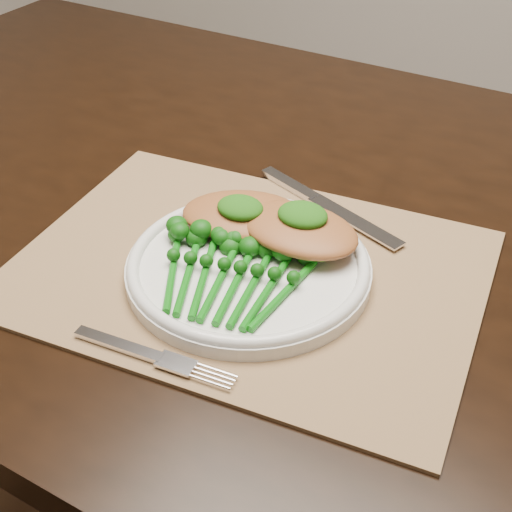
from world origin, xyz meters
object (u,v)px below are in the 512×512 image
at_px(placemat, 248,270).
at_px(broccolini_bundle, 227,283).
at_px(dinner_plate, 248,266).
at_px(dining_table, 273,404).
at_px(chicken_fillet_left, 244,215).

height_order(placemat, broccolini_bundle, broccolini_bundle).
xyz_separation_m(dinner_plate, broccolini_bundle, (-0.00, -0.04, 0.01)).
bearing_deg(dinner_plate, dining_table, 104.07).
bearing_deg(dining_table, chicken_fillet_left, -84.65).
xyz_separation_m(dinner_plate, chicken_fillet_left, (-0.04, 0.06, 0.02)).
relative_size(chicken_fillet_left, broccolini_bundle, 0.77).
bearing_deg(broccolini_bundle, placemat, 84.04).
distance_m(dining_table, chicken_fillet_left, 0.42).
distance_m(placemat, broccolini_bundle, 0.06).
xyz_separation_m(dining_table, broccolini_bundle, (0.04, -0.20, 0.40)).
height_order(dining_table, placemat, placemat).
xyz_separation_m(chicken_fillet_left, broccolini_bundle, (0.03, -0.10, -0.01)).
bearing_deg(dining_table, broccolini_bundle, -76.00).
xyz_separation_m(dining_table, dinner_plate, (0.04, -0.15, 0.39)).
xyz_separation_m(placemat, broccolini_bundle, (0.00, -0.05, 0.02)).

